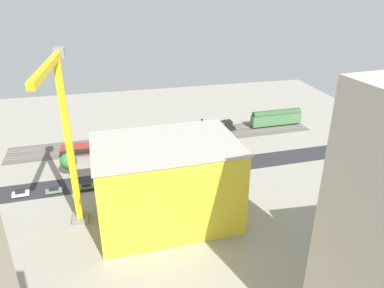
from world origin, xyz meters
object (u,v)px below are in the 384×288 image
(passenger_coach, at_px, (276,117))
(construction_building, at_px, (167,183))
(parked_car_2, at_px, (181,176))
(street_tree_2, at_px, (228,140))
(parked_car_6, at_px, (54,191))
(box_truck_1, at_px, (185,174))
(locomotive, at_px, (217,126))
(parked_car_4, at_px, (121,182))
(street_tree_3, at_px, (154,152))
(street_tree_0, at_px, (190,147))
(parked_car_3, at_px, (150,177))
(traffic_light, at_px, (132,157))
(parked_car_1, at_px, (207,172))
(box_truck_0, at_px, (131,183))
(street_tree_1, at_px, (69,161))
(parked_car_5, at_px, (87,186))
(box_truck_2, at_px, (156,176))
(parked_car_7, at_px, (21,193))
(tower_crane, at_px, (65,133))
(parked_car_0, at_px, (235,169))
(platform_canopy_near, at_px, (142,139))

(passenger_coach, bearing_deg, construction_building, 43.90)
(parked_car_2, distance_m, street_tree_2, 20.01)
(parked_car_6, bearing_deg, passenger_coach, -158.51)
(parked_car_2, relative_size, box_truck_1, 0.43)
(locomotive, height_order, passenger_coach, passenger_coach)
(parked_car_4, bearing_deg, box_truck_1, 174.82)
(construction_building, xyz_separation_m, street_tree_3, (-0.77, -25.71, -4.53))
(street_tree_3, bearing_deg, street_tree_0, -172.19)
(construction_building, height_order, street_tree_2, construction_building)
(parked_car_3, height_order, traffic_light, traffic_light)
(street_tree_2, bearing_deg, parked_car_3, 17.74)
(parked_car_1, height_order, box_truck_0, box_truck_0)
(box_truck_0, bearing_deg, box_truck_1, -174.59)
(street_tree_0, xyz_separation_m, street_tree_1, (35.41, 0.59, -0.19))
(parked_car_1, bearing_deg, parked_car_5, 0.10)
(parked_car_4, relative_size, box_truck_2, 0.43)
(parked_car_4, bearing_deg, street_tree_2, -165.69)
(parked_car_7, xyz_separation_m, street_tree_3, (-36.06, -7.29, 4.22))
(street_tree_3, bearing_deg, tower_crane, 48.84)
(box_truck_0, bearing_deg, street_tree_0, -148.24)
(parked_car_2, height_order, box_truck_0, box_truck_0)
(street_tree_2, relative_size, street_tree_3, 1.16)
(parked_car_3, distance_m, parked_car_4, 7.99)
(passenger_coach, height_order, parked_car_5, passenger_coach)
(parked_car_0, distance_m, box_truck_0, 30.47)
(passenger_coach, distance_m, box_truck_0, 66.44)
(platform_canopy_near, height_order, street_tree_3, street_tree_3)
(box_truck_0, bearing_deg, traffic_light, -97.46)
(parked_car_3, distance_m, street_tree_1, 23.33)
(box_truck_0, relative_size, box_truck_1, 0.87)
(street_tree_0, bearing_deg, parked_car_3, 31.34)
(locomotive, distance_m, parked_car_6, 62.07)
(parked_car_0, bearing_deg, box_truck_1, 4.67)
(parked_car_1, distance_m, parked_car_5, 33.44)
(box_truck_2, relative_size, street_tree_2, 1.11)
(parked_car_4, height_order, construction_building, construction_building)
(locomotive, bearing_deg, box_truck_1, 59.26)
(parked_car_1, distance_m, parked_car_4, 24.35)
(parked_car_1, xyz_separation_m, parked_car_7, (49.92, -0.25, -0.04))
(parked_car_4, distance_m, box_truck_0, 4.15)
(parked_car_5, xyz_separation_m, box_truck_2, (-18.55, 0.78, 1.05))
(passenger_coach, bearing_deg, street_tree_1, 16.53)
(parked_car_4, xyz_separation_m, parked_car_5, (9.09, 0.39, 0.03))
(box_truck_1, distance_m, street_tree_1, 33.10)
(passenger_coach, xyz_separation_m, parked_car_0, (27.22, 30.48, -2.57))
(parked_car_4, bearing_deg, parked_car_3, -177.21)
(parked_car_2, xyz_separation_m, traffic_light, (12.53, -8.64, 3.36))
(parked_car_6, height_order, street_tree_1, street_tree_1)
(parked_car_1, bearing_deg, street_tree_1, -12.60)
(locomotive, height_order, parked_car_3, locomotive)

